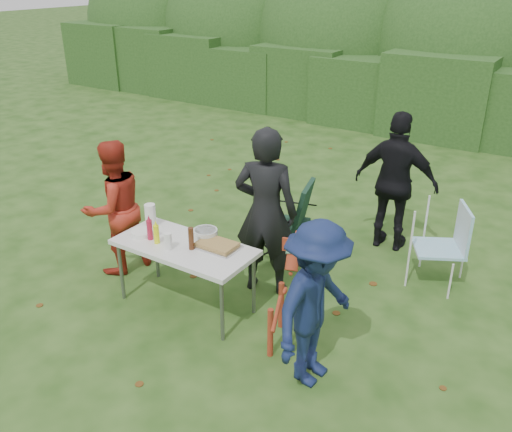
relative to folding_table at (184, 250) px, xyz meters
The scene contains 20 objects.
ground 0.77m from the folding_table, 12.15° to the left, with size 80.00×80.00×0.00m, color #1E4211.
hedge_row 8.08m from the folding_table, 87.53° to the left, with size 22.00×1.40×1.70m, color #23471C.
shrub_backdrop 9.72m from the folding_table, 87.94° to the left, with size 20.00×2.60×3.20m, color #3D6628.
folding_table is the anchor object (origin of this frame).
person_cook 0.96m from the folding_table, 55.05° to the left, with size 0.69×0.46×1.90m, color black.
person_red_jacket 1.21m from the folding_table, behind, with size 0.79×0.61×1.62m, color #AB291B.
person_black_puffy 2.86m from the folding_table, 61.68° to the left, with size 1.05×0.44×1.80m, color black.
child 1.69m from the folding_table, ahead, with size 0.99×0.57×1.54m, color #131F49.
dog 1.22m from the folding_table, ahead, with size 0.94×0.38×0.90m, color maroon, non-canonical shape.
camping_chair 1.52m from the folding_table, 77.03° to the left, with size 0.65×0.65×1.04m, color #163424, non-canonical shape.
lawn_chair 2.87m from the folding_table, 42.58° to the left, with size 0.57×0.57×0.97m, color #3AA5CE, non-canonical shape.
food_tray 0.36m from the folding_table, 23.92° to the left, with size 0.45×0.30×0.02m, color #B7B7BA.
focaccia_bread 0.36m from the folding_table, 23.92° to the left, with size 0.40×0.26×0.04m, color #A78345.
mustard_bottle 0.33m from the folding_table, 156.54° to the right, with size 0.06×0.06×0.20m, color #EEF911.
ketchup_bottle 0.43m from the folding_table, 166.76° to the right, with size 0.06×0.06×0.22m, color #AF1938.
beer_bottle 0.21m from the folding_table, 11.58° to the right, with size 0.06×0.06×0.24m, color #47230F.
paper_towel_roll 0.64m from the folding_table, 165.75° to the left, with size 0.12×0.12×0.26m, color white.
cup_stack 0.22m from the folding_table, 116.34° to the right, with size 0.08×0.08×0.18m, color white.
pasta_bowl 0.28m from the folding_table, 69.55° to the left, with size 0.26×0.26×0.10m, color silver.
plate_stack 0.54m from the folding_table, behind, with size 0.24×0.24×0.05m, color white.
Camera 1 is at (2.97, -3.83, 3.37)m, focal length 38.00 mm.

